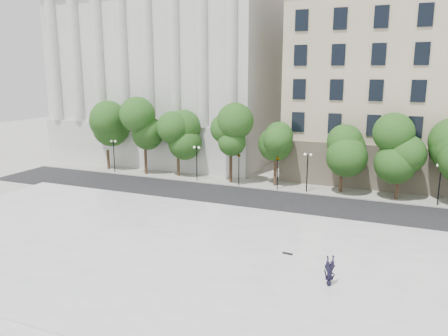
{
  "coord_description": "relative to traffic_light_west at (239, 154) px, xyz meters",
  "views": [
    {
      "loc": [
        14.91,
        -22.08,
        12.53
      ],
      "look_at": [
        1.65,
        10.0,
        4.89
      ],
      "focal_mm": 35.0,
      "sensor_mm": 36.0,
      "label": 1
    }
  ],
  "objects": [
    {
      "name": "street_trees",
      "position": [
        1.31,
        1.32,
        1.74
      ],
      "size": [
        45.11,
        5.02,
        7.93
      ],
      "color": "#382619",
      "rests_on": "ground"
    },
    {
      "name": "traffic_light_east",
      "position": [
        4.44,
        0.0,
        0.0
      ],
      "size": [
        1.05,
        1.76,
        4.21
      ],
      "color": "black",
      "rests_on": "ground"
    },
    {
      "name": "lamp_posts",
      "position": [
        1.31,
        0.3,
        -0.8
      ],
      "size": [
        37.97,
        0.28,
        4.26
      ],
      "color": "black",
      "rests_on": "ground"
    },
    {
      "name": "ground",
      "position": [
        1.64,
        -22.3,
        -3.7
      ],
      "size": [
        160.0,
        160.0,
        0.0
      ],
      "primitive_type": "plane",
      "color": "#B2B0A8",
      "rests_on": "ground"
    },
    {
      "name": "traffic_light_west",
      "position": [
        0.0,
        0.0,
        0.0
      ],
      "size": [
        1.03,
        1.76,
        4.21
      ],
      "color": "black",
      "rests_on": "ground"
    },
    {
      "name": "far_sidewalk",
      "position": [
        1.64,
        1.7,
        -3.64
      ],
      "size": [
        60.0,
        4.0,
        0.12
      ],
      "primitive_type": "cube",
      "color": "#A7A49A",
      "rests_on": "ground"
    },
    {
      "name": "skateboard",
      "position": [
        9.98,
        -17.16,
        -3.22
      ],
      "size": [
        0.72,
        0.27,
        0.07
      ],
      "primitive_type": "cube",
      "rotation": [
        0.0,
        0.0,
        -0.13
      ],
      "color": "black",
      "rests_on": "plaza"
    },
    {
      "name": "street",
      "position": [
        1.64,
        -4.3,
        -3.69
      ],
      "size": [
        60.0,
        8.0,
        0.02
      ],
      "primitive_type": "cube",
      "color": "black",
      "rests_on": "ground"
    },
    {
      "name": "person_lying",
      "position": [
        13.31,
        -20.59,
        -3.01
      ],
      "size": [
        1.43,
        1.93,
        0.5
      ],
      "primitive_type": "imported",
      "rotation": [
        -1.54,
        0.0,
        0.48
      ],
      "color": "black",
      "rests_on": "plaza"
    },
    {
      "name": "building_west",
      "position": [
        -15.36,
        16.27,
        9.18
      ],
      "size": [
        31.5,
        27.65,
        25.6
      ],
      "color": "silver",
      "rests_on": "ground"
    },
    {
      "name": "plaza",
      "position": [
        1.64,
        -19.3,
        -3.48
      ],
      "size": [
        44.0,
        22.0,
        0.45
      ],
      "primitive_type": "cube",
      "color": "silver",
      "rests_on": "ground"
    }
  ]
}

